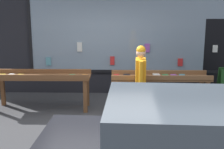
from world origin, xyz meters
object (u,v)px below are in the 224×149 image
(small_dog, at_px, (120,111))
(display_table_left, at_px, (42,79))
(person_browsing, at_px, (140,76))
(display_table_right, at_px, (160,80))

(small_dog, bearing_deg, display_table_left, 43.10)
(person_browsing, distance_m, small_dog, 0.88)
(person_browsing, bearing_deg, display_table_left, 79.63)
(display_table_left, bearing_deg, display_table_right, 0.12)
(display_table_left, xyz_separation_m, small_dog, (1.87, -0.80, -0.49))
(display_table_left, distance_m, person_browsing, 2.38)
(display_table_right, distance_m, small_dog, 1.34)
(person_browsing, relative_size, small_dog, 3.21)
(display_table_right, bearing_deg, person_browsing, -134.18)
(small_dog, bearing_deg, display_table_right, -73.43)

